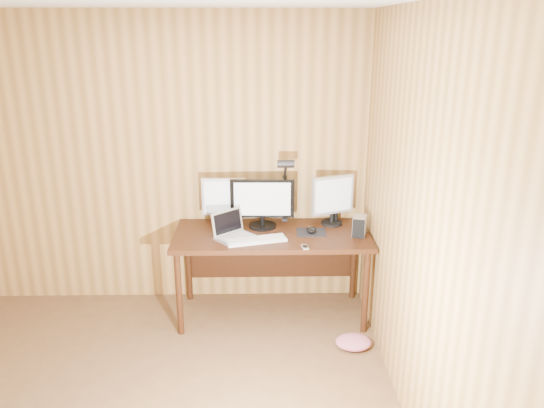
{
  "coord_description": "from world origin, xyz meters",
  "views": [
    {
      "loc": [
        0.85,
        -2.41,
        2.36
      ],
      "look_at": [
        0.93,
        1.58,
        1.02
      ],
      "focal_mm": 35.0,
      "sensor_mm": 36.0,
      "label": 1
    }
  ],
  "objects_px": {
    "speaker": "(335,216)",
    "phone": "(305,247)",
    "keyboard": "(256,240)",
    "hard_drive": "(360,226)",
    "monitor_center": "(262,203)",
    "desk": "(272,244)",
    "mouse": "(311,230)",
    "monitor_right": "(333,199)",
    "laptop": "(232,231)",
    "monitor_left": "(224,200)",
    "desk_lamp": "(285,181)"
  },
  "relations": [
    {
      "from": "phone",
      "to": "monitor_right",
      "type": "bearing_deg",
      "value": 52.84
    },
    {
      "from": "speaker",
      "to": "phone",
      "type": "bearing_deg",
      "value": -118.83
    },
    {
      "from": "monitor_right",
      "to": "laptop",
      "type": "bearing_deg",
      "value": 177.87
    },
    {
      "from": "monitor_left",
      "to": "desk_lamp",
      "type": "bearing_deg",
      "value": 7.23
    },
    {
      "from": "desk",
      "to": "desk_lamp",
      "type": "height_order",
      "value": "desk_lamp"
    },
    {
      "from": "hard_drive",
      "to": "laptop",
      "type": "bearing_deg",
      "value": -161.64
    },
    {
      "from": "monitor_right",
      "to": "mouse",
      "type": "relative_size",
      "value": 3.58
    },
    {
      "from": "hard_drive",
      "to": "speaker",
      "type": "xyz_separation_m",
      "value": [
        -0.15,
        0.31,
        -0.03
      ]
    },
    {
      "from": "phone",
      "to": "desk_lamp",
      "type": "bearing_deg",
      "value": 94.48
    },
    {
      "from": "monitor_left",
      "to": "hard_drive",
      "type": "bearing_deg",
      "value": -9.65
    },
    {
      "from": "desk",
      "to": "mouse",
      "type": "relative_size",
      "value": 13.44
    },
    {
      "from": "monitor_right",
      "to": "mouse",
      "type": "height_order",
      "value": "monitor_right"
    },
    {
      "from": "keyboard",
      "to": "desk_lamp",
      "type": "relative_size",
      "value": 0.8
    },
    {
      "from": "monitor_center",
      "to": "monitor_left",
      "type": "bearing_deg",
      "value": 173.31
    },
    {
      "from": "laptop",
      "to": "speaker",
      "type": "distance_m",
      "value": 0.94
    },
    {
      "from": "laptop",
      "to": "speaker",
      "type": "bearing_deg",
      "value": -20.42
    },
    {
      "from": "hard_drive",
      "to": "phone",
      "type": "height_order",
      "value": "hard_drive"
    },
    {
      "from": "hard_drive",
      "to": "desk",
      "type": "bearing_deg",
      "value": -172.95
    },
    {
      "from": "phone",
      "to": "desk_lamp",
      "type": "xyz_separation_m",
      "value": [
        -0.13,
        0.54,
        0.37
      ]
    },
    {
      "from": "monitor_left",
      "to": "mouse",
      "type": "bearing_deg",
      "value": -11.04
    },
    {
      "from": "desk",
      "to": "mouse",
      "type": "bearing_deg",
      "value": -10.58
    },
    {
      "from": "keyboard",
      "to": "mouse",
      "type": "xyz_separation_m",
      "value": [
        0.45,
        0.18,
        0.01
      ]
    },
    {
      "from": "monitor_left",
      "to": "monitor_center",
      "type": "bearing_deg",
      "value": -4.92
    },
    {
      "from": "desk",
      "to": "laptop",
      "type": "relative_size",
      "value": 4.32
    },
    {
      "from": "hard_drive",
      "to": "speaker",
      "type": "bearing_deg",
      "value": 133.55
    },
    {
      "from": "desk",
      "to": "hard_drive",
      "type": "relative_size",
      "value": 9.34
    },
    {
      "from": "monitor_center",
      "to": "hard_drive",
      "type": "height_order",
      "value": "monitor_center"
    },
    {
      "from": "monitor_center",
      "to": "phone",
      "type": "distance_m",
      "value": 0.59
    },
    {
      "from": "monitor_left",
      "to": "monitor_right",
      "type": "relative_size",
      "value": 0.97
    },
    {
      "from": "keyboard",
      "to": "hard_drive",
      "type": "distance_m",
      "value": 0.85
    },
    {
      "from": "laptop",
      "to": "keyboard",
      "type": "bearing_deg",
      "value": -67.06
    },
    {
      "from": "hard_drive",
      "to": "desk_lamp",
      "type": "xyz_separation_m",
      "value": [
        -0.59,
        0.29,
        0.3
      ]
    },
    {
      "from": "mouse",
      "to": "monitor_center",
      "type": "bearing_deg",
      "value": 164.63
    },
    {
      "from": "desk_lamp",
      "to": "monitor_left",
      "type": "bearing_deg",
      "value": -164.72
    },
    {
      "from": "monitor_right",
      "to": "laptop",
      "type": "xyz_separation_m",
      "value": [
        -0.84,
        -0.28,
        -0.18
      ]
    },
    {
      "from": "laptop",
      "to": "phone",
      "type": "height_order",
      "value": "laptop"
    },
    {
      "from": "monitor_left",
      "to": "phone",
      "type": "bearing_deg",
      "value": -34.47
    },
    {
      "from": "monitor_center",
      "to": "desk_lamp",
      "type": "relative_size",
      "value": 0.87
    },
    {
      "from": "desk",
      "to": "speaker",
      "type": "distance_m",
      "value": 0.61
    },
    {
      "from": "monitor_left",
      "to": "laptop",
      "type": "bearing_deg",
      "value": -70.68
    },
    {
      "from": "hard_drive",
      "to": "phone",
      "type": "distance_m",
      "value": 0.53
    },
    {
      "from": "mouse",
      "to": "desk_lamp",
      "type": "height_order",
      "value": "desk_lamp"
    },
    {
      "from": "desk",
      "to": "keyboard",
      "type": "distance_m",
      "value": 0.3
    },
    {
      "from": "monitor_center",
      "to": "phone",
      "type": "height_order",
      "value": "monitor_center"
    },
    {
      "from": "desk",
      "to": "phone",
      "type": "height_order",
      "value": "phone"
    },
    {
      "from": "laptop",
      "to": "keyboard",
      "type": "height_order",
      "value": "laptop"
    },
    {
      "from": "monitor_right",
      "to": "laptop",
      "type": "height_order",
      "value": "monitor_right"
    },
    {
      "from": "laptop",
      "to": "mouse",
      "type": "distance_m",
      "value": 0.65
    },
    {
      "from": "phone",
      "to": "speaker",
      "type": "xyz_separation_m",
      "value": [
        0.31,
        0.56,
        0.05
      ]
    },
    {
      "from": "monitor_right",
      "to": "desk_lamp",
      "type": "bearing_deg",
      "value": 155.49
    }
  ]
}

